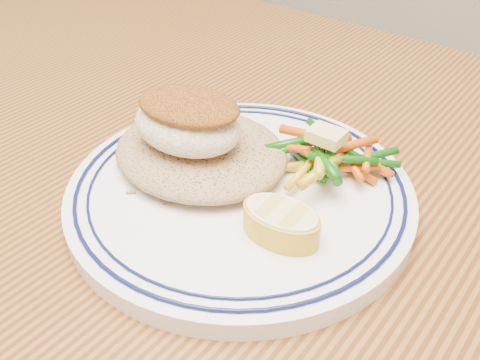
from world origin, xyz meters
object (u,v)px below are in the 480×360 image
at_px(fish_fillet, 188,121).
at_px(lemon_wedge, 281,221).
at_px(dining_table, 223,327).
at_px(plate, 240,191).
at_px(rice_pilaf, 201,148).
at_px(vegetable_pile, 327,156).

height_order(fish_fillet, lemon_wedge, fish_fillet).
bearing_deg(lemon_wedge, dining_table, -156.07).
bearing_deg(plate, fish_fillet, -172.64).
bearing_deg(lemon_wedge, plate, 153.82).
distance_m(dining_table, lemon_wedge, 0.13).
distance_m(plate, rice_pilaf, 0.05).
height_order(rice_pilaf, lemon_wedge, rice_pilaf).
height_order(rice_pilaf, vegetable_pile, same).
bearing_deg(plate, dining_table, -68.30).
relative_size(plate, fish_fillet, 2.77).
bearing_deg(fish_fillet, lemon_wedge, -12.11).
bearing_deg(fish_fillet, dining_table, -31.60).
distance_m(vegetable_pile, lemon_wedge, 0.09).
relative_size(dining_table, lemon_wedge, 25.34).
bearing_deg(fish_fillet, rice_pilaf, 78.67).
bearing_deg(dining_table, lemon_wedge, 23.93).
bearing_deg(vegetable_pile, lemon_wedge, -79.75).
relative_size(vegetable_pile, lemon_wedge, 1.78).
height_order(dining_table, fish_fillet, fish_fillet).
xyz_separation_m(plate, rice_pilaf, (-0.04, 0.00, 0.02)).
height_order(plate, fish_fillet, fish_fillet).
bearing_deg(dining_table, plate, 111.70).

